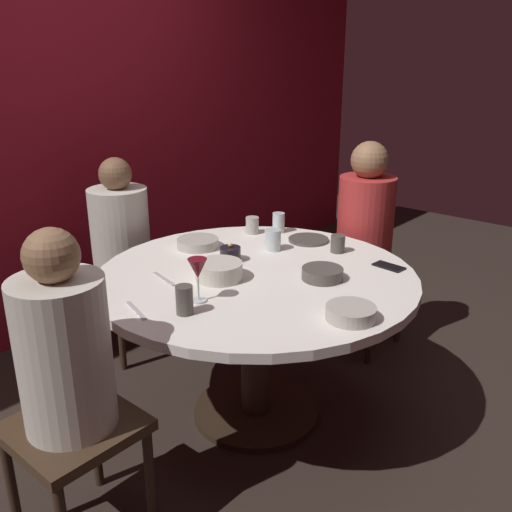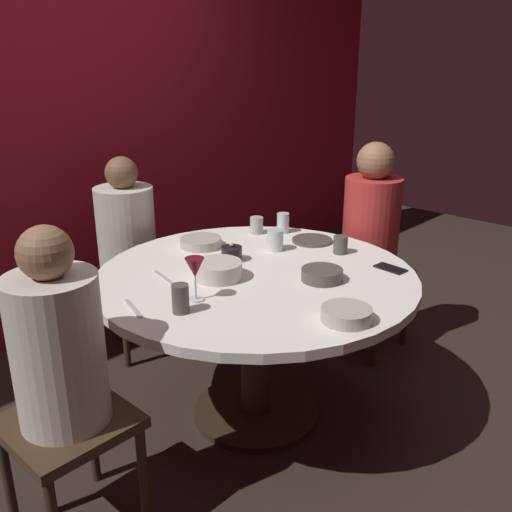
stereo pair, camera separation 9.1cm
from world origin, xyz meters
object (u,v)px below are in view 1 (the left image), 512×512
Objects in this scene: dinner_plate at (308,240)px; cell_phone at (389,266)px; cup_far_edge at (279,223)px; bowl_small_white at (322,274)px; bowl_sauce_side at (219,271)px; cup_near_candle at (184,300)px; bowl_serving_large at (198,243)px; candle_holder at (230,254)px; seated_diner_left at (65,360)px; seated_diner_back at (121,235)px; cup_by_left_diner at (252,225)px; cup_by_right_diner at (338,244)px; dining_table at (256,302)px; wine_glass at (198,271)px; seated_diner_right at (365,225)px; bowl_salad_center at (351,313)px; cup_center_front at (273,240)px.

dinner_plate reaches higher than cell_phone.
cell_phone is 0.72m from cup_far_edge.
bowl_sauce_side is (-0.29, 0.34, 0.01)m from bowl_small_white.
cup_near_candle reaches higher than dinner_plate.
cup_near_candle is at bearing -137.25° from bowl_serving_large.
bowl_sauce_side reaches higher than cell_phone.
bowl_serving_large is (0.03, 0.25, -0.01)m from candle_holder.
cell_phone is at bearing -16.40° from seated_diner_left.
seated_diner_back reaches higher than cup_by_left_diner.
bowl_sauce_side is at bearing 162.61° from cup_by_right_diner.
dining_table is at bearing -99.30° from bowl_serving_large.
dinner_plate is 1.95× the size of cup_far_edge.
seated_diner_left is 1.42m from cup_by_right_diner.
seated_diner_back is 1.09m from wine_glass.
seated_diner_right reaches higher than seated_diner_left.
dinner_plate is 2.43× the size of cup_by_right_diner.
seated_diner_right is 10.85× the size of cup_near_candle.
bowl_sauce_side is at bearing 130.52° from bowl_small_white.
cell_phone is 0.68× the size of bowl_sauce_side.
seated_diner_right is 0.64m from cell_phone.
bowl_salad_center is 1.08m from cup_far_edge.
seated_diner_right is at bearing 27.98° from bowl_salad_center.
wine_glass is at bearing -152.23° from candle_holder.
wine_glass is 0.96m from cup_far_edge.
dining_table is at bearing -150.59° from cup_far_edge.
bowl_small_white is 2.09× the size of cup_by_right_diner.
cell_phone is (0.82, -0.39, -0.12)m from wine_glass.
candle_holder is at bearing 168.06° from cup_center_front.
cup_far_edge is (0.46, -0.15, 0.03)m from bowl_serving_large.
cup_center_front is at bearing 25.97° from dining_table.
dining_table is at bearing -170.30° from dinner_plate.
cell_phone is at bearing -20.27° from cup_near_candle.
cup_by_left_diner is at bearing 27.68° from wine_glass.
cup_by_right_diner reaches higher than bowl_salad_center.
seated_diner_left is (-0.94, 0.00, 0.12)m from dining_table.
cup_by_right_diner reaches higher than dinner_plate.
seated_diner_right is 6.84× the size of wine_glass.
cup_center_front is at bearing -68.83° from cell_phone.
seated_diner_back reaches higher than bowl_serving_large.
seated_diner_left is 1.00m from candle_holder.
bowl_small_white is at bearing 18.04° from seated_diner_right.
candle_holder is at bearing 101.74° from bowl_small_white.
cup_far_edge reaches higher than bowl_small_white.
wine_glass is 0.95× the size of bowl_salad_center.
cup_center_front is at bearing 13.98° from wine_glass.
bowl_salad_center reaches higher than dining_table.
bowl_salad_center is (-0.19, -1.01, 0.00)m from bowl_serving_large.
dining_table is at bearing -154.03° from cup_center_front.
cup_far_edge is (0.40, 0.56, 0.03)m from bowl_small_white.
dinner_plate is at bearing -38.98° from bowl_serving_large.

